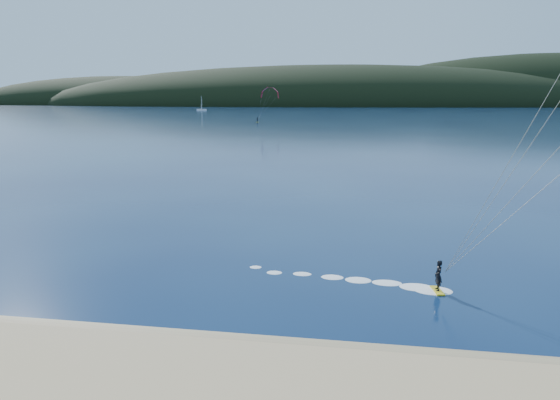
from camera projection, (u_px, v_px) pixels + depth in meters
name	position (u px, v px, depth m)	size (l,w,h in m)	color
wet_sand	(149.00, 342.00, 21.08)	(220.00, 2.50, 0.10)	#8B6F51
headland	(362.00, 106.00, 738.20)	(1200.00, 310.00, 140.00)	black
kitesurfer_far	(270.00, 97.00, 211.40)	(10.28, 6.00, 12.59)	gold
sailboat	(202.00, 109.00, 430.20)	(8.59, 5.31, 11.95)	white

